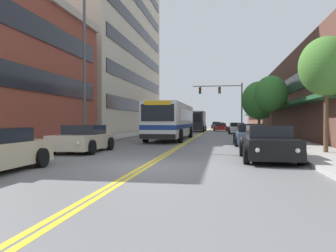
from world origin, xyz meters
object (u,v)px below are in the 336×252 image
object	(u,v)px
car_slate_blue_parked_right_far	(250,135)
traffic_signal_mast	(225,97)
car_dark_grey_moving_third	(220,126)
street_tree_right_far	(259,100)
city_bus	(172,120)
car_navy_moving_lead	(216,125)
fire_hydrant	(288,139)
box_truck	(197,121)
street_lamp_left_near	(89,54)
car_white_parked_right_mid	(237,128)
street_tree_right_near	(326,67)
car_champagne_parked_left_far	(83,139)
car_red_moving_second	(221,127)
car_black_parked_right_foreground	(268,144)
street_tree_right_mid	(271,94)
car_silver_parked_right_end	(235,127)
car_charcoal_parked_left_near	(164,129)

from	to	relation	value
car_slate_blue_parked_right_far	traffic_signal_mast	xyz separation A→B (m)	(-1.43, 24.84, 4.24)
car_dark_grey_moving_third	street_tree_right_far	bearing A→B (deg)	-80.62
city_bus	car_dark_grey_moving_third	distance (m)	36.12
car_navy_moving_lead	fire_hydrant	xyz separation A→B (m)	(4.66, -51.36, -0.02)
box_truck	street_lamp_left_near	size ratio (longest dim) A/B	0.79
car_white_parked_right_mid	street_tree_right_far	world-z (taller)	street_tree_right_far
box_truck	traffic_signal_mast	xyz separation A→B (m)	(4.11, -1.89, 3.29)
street_tree_right_near	car_champagne_parked_left_far	bearing A→B (deg)	-179.63
car_champagne_parked_left_far	traffic_signal_mast	world-z (taller)	traffic_signal_mast
car_white_parked_right_mid	car_red_moving_second	xyz separation A→B (m)	(-2.09, 10.51, -0.05)
city_bus	car_black_parked_right_foreground	size ratio (longest dim) A/B	2.74
car_white_parked_right_mid	street_tree_right_near	distance (m)	25.93
car_slate_blue_parked_right_far	street_tree_right_mid	xyz separation A→B (m)	(2.07, 5.59, 3.10)
car_dark_grey_moving_third	car_red_moving_second	bearing A→B (deg)	-88.90
car_dark_grey_moving_third	fire_hydrant	world-z (taller)	car_dark_grey_moving_third
car_navy_moving_lead	street_tree_right_far	size ratio (longest dim) A/B	0.86
city_bus	car_navy_moving_lead	xyz separation A→B (m)	(2.92, 41.94, -1.01)
street_lamp_left_near	car_silver_parked_right_end	bearing A→B (deg)	73.84
city_bus	box_truck	distance (m)	20.98
traffic_signal_mast	car_slate_blue_parked_right_far	bearing A→B (deg)	-86.70
car_red_moving_second	street_tree_right_near	size ratio (longest dim) A/B	0.90
city_bus	fire_hydrant	distance (m)	12.13
car_black_parked_right_foreground	fire_hydrant	bearing A→B (deg)	70.44
car_silver_parked_right_end	city_bus	bearing A→B (deg)	-104.66
car_white_parked_right_mid	car_navy_moving_lead	xyz separation A→B (m)	(-3.08, 28.03, 0.02)
car_slate_blue_parked_right_far	car_black_parked_right_foreground	bearing A→B (deg)	-89.60
car_dark_grey_moving_third	car_silver_parked_right_end	bearing A→B (deg)	-79.41
car_white_parked_right_mid	car_navy_moving_lead	world-z (taller)	car_navy_moving_lead
car_charcoal_parked_left_near	car_dark_grey_moving_third	world-z (taller)	car_charcoal_parked_left_near
car_charcoal_parked_left_near	street_tree_right_mid	world-z (taller)	street_tree_right_mid
car_red_moving_second	street_lamp_left_near	bearing A→B (deg)	-102.14
box_truck	street_tree_right_mid	distance (m)	22.58
street_tree_right_far	fire_hydrant	bearing A→B (deg)	-91.60
car_black_parked_right_foreground	street_tree_right_mid	bearing A→B (deg)	81.61
car_black_parked_right_foreground	street_tree_right_near	distance (m)	4.86
car_charcoal_parked_left_near	car_black_parked_right_foreground	distance (m)	26.39
car_slate_blue_parked_right_far	street_tree_right_near	world-z (taller)	street_tree_right_near
city_bus	car_red_moving_second	bearing A→B (deg)	80.92
city_bus	car_slate_blue_parked_right_far	size ratio (longest dim) A/B	2.82
car_charcoal_parked_left_near	car_dark_grey_moving_third	distance (m)	25.65
car_slate_blue_parked_right_far	street_lamp_left_near	world-z (taller)	street_lamp_left_near
car_slate_blue_parked_right_far	car_red_moving_second	size ratio (longest dim) A/B	0.93
street_tree_right_near	box_truck	bearing A→B (deg)	104.41
car_black_parked_right_foreground	car_navy_moving_lead	xyz separation A→B (m)	(-3.10, 55.76, -0.00)
car_charcoal_parked_left_near	box_truck	xyz separation A→B (m)	(3.15, 9.90, 0.94)
car_charcoal_parked_left_near	car_black_parked_right_foreground	size ratio (longest dim) A/B	0.96
city_bus	street_lamp_left_near	distance (m)	10.64
car_dark_grey_moving_third	street_lamp_left_near	distance (m)	46.08
street_tree_right_far	car_dark_grey_moving_third	bearing A→B (deg)	99.38
car_slate_blue_parked_right_far	car_silver_parked_right_end	size ratio (longest dim) A/B	0.99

